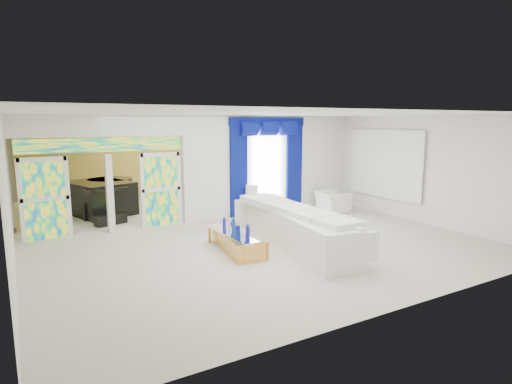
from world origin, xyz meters
TOP-DOWN VIEW (x-y plane):
  - floor at (0.00, 0.00)m, footprint 12.00×12.00m
  - dividing_wall at (2.15, 1.00)m, footprint 5.70×0.18m
  - dividing_header at (-2.85, 1.00)m, footprint 4.30×0.18m
  - stained_panel_left at (-4.28, 1.00)m, footprint 0.95×0.04m
  - stained_panel_right at (-1.42, 1.00)m, footprint 0.95×0.04m
  - stained_transom at (-2.85, 1.00)m, footprint 4.00×0.05m
  - window_pane at (1.90, 0.90)m, footprint 1.00×0.02m
  - blue_drape_left at (0.90, 0.87)m, footprint 0.55×0.10m
  - blue_drape_right at (2.90, 0.87)m, footprint 0.55×0.10m
  - blue_pelmet at (1.90, 0.87)m, footprint 2.60×0.12m
  - wall_mirror at (4.94, -1.00)m, footprint 0.04×2.70m
  - gold_curtains at (0.00, 5.90)m, footprint 9.70×0.12m
  - white_sofa at (0.62, -2.43)m, footprint 1.50×4.30m
  - coffee_table at (-0.73, -2.13)m, footprint 0.86×1.89m
  - console_table at (1.49, 0.59)m, footprint 1.20×0.52m
  - table_lamp at (1.19, 0.59)m, footprint 0.36×0.36m
  - armchair at (3.79, 0.02)m, footprint 0.97×1.08m
  - grand_piano at (-2.65, 3.38)m, footprint 2.07×2.36m
  - piano_bench at (-2.65, 1.78)m, footprint 0.91×0.59m
  - tv_console at (-4.67, 2.31)m, footprint 0.53×0.49m
  - chandelier at (-2.30, 3.40)m, footprint 0.60×0.60m
  - decanters at (-0.77, -2.19)m, footprint 0.15×1.16m

SIDE VIEW (x-z plane):
  - floor at x=0.00m, z-range 0.00..0.00m
  - piano_bench at x=-2.65m, z-range 0.00..0.28m
  - console_table at x=1.49m, z-range 0.00..0.39m
  - coffee_table at x=-0.73m, z-range 0.00..0.41m
  - armchair at x=3.79m, z-range 0.00..0.63m
  - tv_console at x=-4.67m, z-range 0.00..0.73m
  - white_sofa at x=0.62m, z-range 0.00..0.80m
  - grand_piano at x=-2.65m, z-range 0.00..1.00m
  - decanters at x=-0.77m, z-range 0.37..0.64m
  - table_lamp at x=1.19m, z-range 0.39..0.97m
  - stained_panel_left at x=-4.28m, z-range 0.00..2.00m
  - stained_panel_right at x=-1.42m, z-range 0.00..2.00m
  - blue_drape_left at x=0.90m, z-range 0.00..2.80m
  - blue_drape_right at x=2.90m, z-range 0.00..2.80m
  - window_pane at x=1.90m, z-range 0.30..2.60m
  - dividing_wall at x=2.15m, z-range 0.00..3.00m
  - gold_curtains at x=0.00m, z-range 0.05..2.95m
  - wall_mirror at x=4.94m, z-range 0.60..2.50m
  - stained_transom at x=-2.85m, z-range 2.08..2.42m
  - chandelier at x=-2.30m, z-range 2.35..2.95m
  - dividing_header at x=-2.85m, z-range 2.45..3.00m
  - blue_pelmet at x=1.90m, z-range 2.69..2.94m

